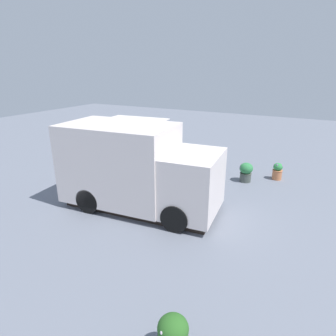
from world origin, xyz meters
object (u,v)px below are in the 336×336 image
Objects in this scene: person_customer at (76,152)px; planter_flowering_far at (173,336)px; food_truck at (137,170)px; planter_flowering_near at (277,171)px; planter_flowering_side at (246,172)px.

planter_flowering_far is at bearing 142.26° from person_customer.
food_truck reaches higher than planter_flowering_far.
planter_flowering_near is 8.50m from planter_flowering_far.
planter_flowering_far is at bearing 95.68° from planter_flowering_side.
person_customer reaches higher than planter_flowering_near.
food_truck reaches higher than planter_flowering_near.
planter_flowering_side is (0.76, -7.68, 0.05)m from planter_flowering_far.
planter_flowering_side is at bearing -124.09° from food_truck.
food_truck is 7.43× the size of planter_flowering_near.
planter_flowering_side is at bearing -84.32° from planter_flowering_far.
food_truck is 6.16m from person_customer.
planter_flowering_far is at bearing 88.07° from planter_flowering_near.
planter_flowering_far is (0.29, 8.50, 0.02)m from planter_flowering_near.
person_customer is 11.01m from planter_flowering_far.
planter_flowering_near is 0.93× the size of planter_flowering_far.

